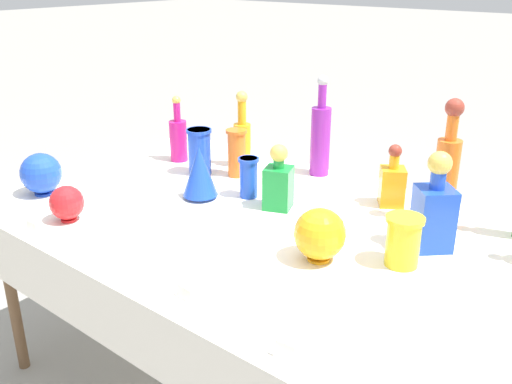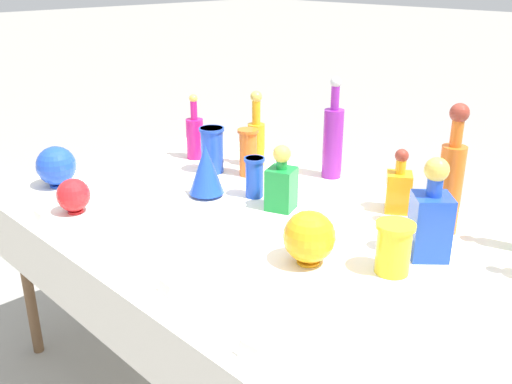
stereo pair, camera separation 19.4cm
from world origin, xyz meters
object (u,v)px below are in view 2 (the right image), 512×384
slender_vase_1 (254,176)px  slender_vase_2 (212,149)px  slender_vase_0 (248,151)px  round_bowl_2 (73,195)px  tall_bottle_3 (451,179)px  slender_vase_3 (394,246)px  square_decanter_1 (281,183)px  tall_bottle_0 (256,137)px  tall_bottle_5 (333,139)px  square_decanter_2 (431,218)px  fluted_vase_0 (206,169)px  cardboard_box_behind_left (423,276)px  round_bowl_1 (56,166)px  round_bowl_0 (309,237)px  tall_bottle_4 (195,135)px  square_decanter_0 (399,188)px

slender_vase_1 → slender_vase_2: bearing=168.3°
slender_vase_0 → round_bowl_2: 0.72m
tall_bottle_3 → slender_vase_3: (0.03, -0.35, -0.10)m
square_decanter_1 → slender_vase_1: (-0.15, 0.01, -0.02)m
tall_bottle_0 → tall_bottle_5: bearing=21.4°
square_decanter_1 → square_decanter_2: bearing=5.3°
square_decanter_1 → slender_vase_3: square_decanter_1 is taller
square_decanter_2 → fluted_vase_0: size_ratio=1.55×
slender_vase_2 → cardboard_box_behind_left: slender_vase_2 is taller
tall_bottle_3 → square_decanter_1: bearing=-153.9°
tall_bottle_0 → cardboard_box_behind_left: tall_bottle_0 is taller
slender_vase_1 → round_bowl_1: size_ratio=0.95×
tall_bottle_5 → round_bowl_0: bearing=-56.5°
fluted_vase_0 → tall_bottle_3: bearing=24.4°
tall_bottle_3 → round_bowl_0: 0.52m
square_decanter_2 → round_bowl_1: (-1.33, -0.52, -0.04)m
tall_bottle_3 → slender_vase_3: size_ratio=2.82×
cardboard_box_behind_left → square_decanter_1: bearing=-97.9°
slender_vase_1 → slender_vase_3: (0.68, -0.12, -0.00)m
square_decanter_2 → slender_vase_3: bearing=-97.2°
tall_bottle_3 → square_decanter_2: bearing=-75.9°
tall_bottle_4 → tall_bottle_5: bearing=22.9°
tall_bottle_4 → round_bowl_2: tall_bottle_4 is taller
square_decanter_0 → slender_vase_2: size_ratio=1.20×
tall_bottle_4 → round_bowl_0: size_ratio=1.80×
tall_bottle_3 → tall_bottle_4: tall_bottle_3 is taller
square_decanter_0 → round_bowl_0: square_decanter_0 is taller
round_bowl_0 → round_bowl_2: (-0.82, -0.31, -0.02)m
tall_bottle_5 → tall_bottle_4: bearing=-157.1°
slender_vase_1 → round_bowl_1: 0.79m
round_bowl_2 → tall_bottle_4: bearing=104.7°
tall_bottle_0 → fluted_vase_0: size_ratio=1.63×
square_decanter_2 → round_bowl_2: (-1.04, -0.60, -0.06)m
tall_bottle_3 → tall_bottle_4: 1.18m
tall_bottle_3 → slender_vase_0: bearing=-173.9°
square_decanter_1 → slender_vase_3: bearing=-11.1°
slender_vase_1 → slender_vase_3: 0.69m
round_bowl_1 → slender_vase_0: bearing=55.0°
tall_bottle_0 → round_bowl_1: tall_bottle_0 is taller
tall_bottle_4 → slender_vase_1: tall_bottle_4 is taller
slender_vase_2 → slender_vase_3: bearing=-10.4°
cardboard_box_behind_left → tall_bottle_5: bearing=-112.3°
tall_bottle_5 → square_decanter_2: bearing=-28.1°
slender_vase_0 → slender_vase_3: slender_vase_0 is taller
tall_bottle_5 → fluted_vase_0: tall_bottle_5 is taller
round_bowl_0 → round_bowl_1: (-1.11, -0.23, -0.00)m
tall_bottle_5 → fluted_vase_0: (-0.20, -0.50, -0.06)m
square_decanter_1 → square_decanter_2: size_ratio=0.76×
square_decanter_2 → round_bowl_2: square_decanter_2 is taller
square_decanter_0 → square_decanter_1: 0.42m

